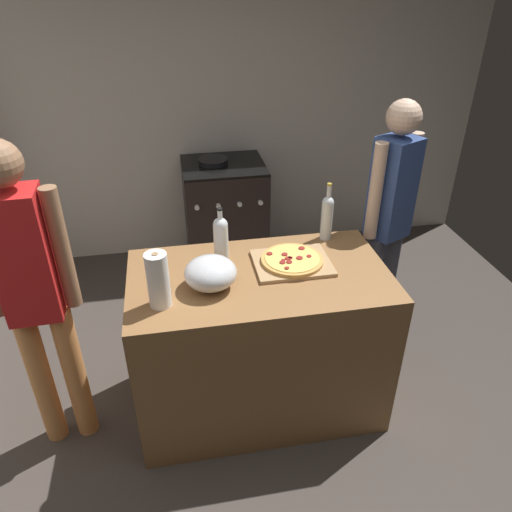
% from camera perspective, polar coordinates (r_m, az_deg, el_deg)
% --- Properties ---
extents(ground_plane, '(4.44, 3.25, 0.02)m').
position_cam_1_polar(ground_plane, '(3.51, -0.28, -9.14)').
color(ground_plane, '#3F3833').
extents(kitchen_wall_rear, '(4.44, 0.10, 2.60)m').
position_cam_1_polar(kitchen_wall_rear, '(4.16, -3.87, 17.66)').
color(kitchen_wall_rear, '#BCB7AD').
rests_on(kitchen_wall_rear, ground_plane).
extents(counter, '(1.34, 0.75, 0.90)m').
position_cam_1_polar(counter, '(2.75, 0.39, -10.01)').
color(counter, olive).
rests_on(counter, ground_plane).
extents(cutting_board, '(0.40, 0.32, 0.02)m').
position_cam_1_polar(cutting_board, '(2.56, 4.26, -0.81)').
color(cutting_board, tan).
rests_on(cutting_board, counter).
extents(pizza, '(0.33, 0.33, 0.03)m').
position_cam_1_polar(pizza, '(2.55, 4.27, -0.41)').
color(pizza, tan).
rests_on(pizza, cutting_board).
extents(mixing_bowl, '(0.26, 0.26, 0.16)m').
position_cam_1_polar(mixing_bowl, '(2.35, -5.38, -2.02)').
color(mixing_bowl, '#B2B2B7').
rests_on(mixing_bowl, counter).
extents(paper_towel_roll, '(0.10, 0.10, 0.28)m').
position_cam_1_polar(paper_towel_roll, '(2.23, -11.45, -2.81)').
color(paper_towel_roll, white).
rests_on(paper_towel_roll, counter).
extents(wine_bottle_amber, '(0.08, 0.08, 0.30)m').
position_cam_1_polar(wine_bottle_amber, '(2.56, -4.16, 2.29)').
color(wine_bottle_amber, silver).
rests_on(wine_bottle_amber, counter).
extents(wine_bottle_dark, '(0.07, 0.07, 0.34)m').
position_cam_1_polar(wine_bottle_dark, '(2.77, 8.36, 4.73)').
color(wine_bottle_dark, silver).
rests_on(wine_bottle_dark, counter).
extents(stove, '(0.65, 0.60, 0.96)m').
position_cam_1_polar(stove, '(4.06, -3.67, 4.72)').
color(stove, black).
rests_on(stove, ground_plane).
extents(person_in_stripes, '(0.40, 0.21, 1.68)m').
position_cam_1_polar(person_in_stripes, '(2.46, -24.79, -3.48)').
color(person_in_stripes, '#D88C4C').
rests_on(person_in_stripes, ground_plane).
extents(person_in_red, '(0.35, 0.28, 1.64)m').
position_cam_1_polar(person_in_red, '(3.08, 15.34, 4.65)').
color(person_in_red, '#383D4C').
rests_on(person_in_red, ground_plane).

